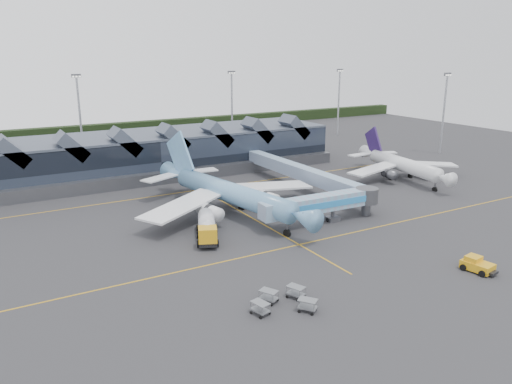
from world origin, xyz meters
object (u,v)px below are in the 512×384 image
jet_bridge (329,203)px  pushback_tug (477,265)px  main_airliner (227,192)px  regional_jet (401,164)px  fuel_truck (207,226)px

jet_bridge → pushback_tug: size_ratio=4.94×
main_airliner → jet_bridge: bearing=-56.7°
main_airliner → regional_jet: 45.65m
fuel_truck → pushback_tug: 38.64m
jet_bridge → fuel_truck: jet_bridge is taller
main_airliner → fuel_truck: 13.16m
pushback_tug → regional_jet: bearing=46.0°
regional_jet → jet_bridge: 36.66m
fuel_truck → jet_bridge: bearing=14.2°
pushback_tug → main_airliner: bearing=104.5°
fuel_truck → pushback_tug: bearing=-25.3°
regional_jet → main_airliner: bearing=-167.9°
regional_jet → pushback_tug: size_ratio=6.68×
pushback_tug → jet_bridge: bearing=91.0°
regional_jet → fuel_truck: size_ratio=2.92×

